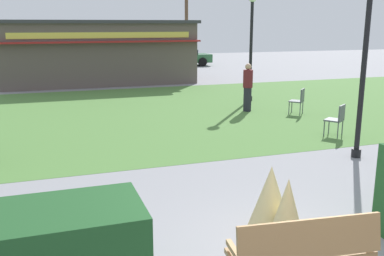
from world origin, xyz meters
name	(u,v)px	position (x,y,z in m)	size (l,w,h in m)	color
lawn_patch	(129,114)	(0.00, 10.76, 0.00)	(36.00, 12.00, 0.01)	#4C7A38
park_bench	(303,253)	(-0.06, -0.15, 0.48)	(1.75, 0.70, 0.95)	#9E7547
ornamental_grass_behind_left	(271,198)	(0.36, 1.38, 0.50)	(0.68, 0.68, 0.99)	#D1BC7F
ornamental_grass_behind_right	(287,211)	(0.38, 0.93, 0.48)	(0.55, 0.55, 0.95)	#D1BC7F
lamppost_mid	(366,42)	(4.07, 4.01, 2.65)	(0.36, 0.36, 4.21)	black
lamppost_far	(251,34)	(5.12, 11.77, 2.65)	(0.36, 0.36, 4.21)	black
food_kiosk	(98,52)	(0.13, 19.58, 1.62)	(9.83, 4.76, 3.22)	#594C47
cafe_chair_west	(299,99)	(5.51, 8.77, 0.53)	(0.62, 0.62, 0.89)	#4C5156
cafe_chair_east	(337,118)	(4.84, 5.79, 0.53)	(0.61, 0.61, 0.89)	#4C5156
person_strolling	(248,87)	(4.09, 9.85, 0.86)	(0.34, 0.34, 1.69)	#23232D
parked_car_west_slot	(41,61)	(-2.76, 27.21, 0.64)	(4.26, 2.17, 1.20)	maroon
parked_car_center_slot	(123,59)	(2.75, 27.20, 0.64)	(4.25, 2.15, 1.20)	black
parked_car_east_slot	(181,57)	(7.09, 27.20, 0.64)	(4.22, 2.10, 1.20)	#2D6638
tree_left_bg	(186,25)	(8.78, 31.12, 2.99)	(0.91, 0.96, 6.71)	brown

